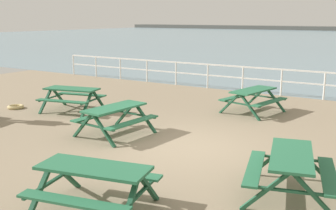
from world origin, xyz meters
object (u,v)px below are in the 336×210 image
Objects in this scene: picnic_table_mid_centre at (253,95)px; picnic_table_seaward at (115,114)px; picnic_table_far_left at (291,164)px; picnic_table_far_right at (72,94)px; picnic_table_near_left at (94,178)px.

picnic_table_mid_centre is 1.07× the size of picnic_table_seaward.
picnic_table_far_left is (2.82, -5.71, 0.00)m from picnic_table_mid_centre.
picnic_table_near_left is at bearing -55.20° from picnic_table_far_right.
picnic_table_far_right is (-5.54, 4.99, 0.00)m from picnic_table_near_left.
picnic_table_mid_centre is at bearing -20.96° from picnic_table_seaward.
picnic_table_mid_centre and picnic_table_seaward have the same top height.
picnic_table_seaward is (3.03, -1.44, 0.00)m from picnic_table_far_right.
picnic_table_far_left and picnic_table_far_right have the same top height.
picnic_table_mid_centre is at bearing 79.77° from picnic_table_near_left.
picnic_table_far_left is at bearing -31.87° from picnic_table_far_right.
picnic_table_mid_centre is at bearing 16.64° from picnic_table_far_right.
picnic_table_mid_centre is 6.01m from picnic_table_far_right.
picnic_table_near_left is 4.35m from picnic_table_seaward.
picnic_table_seaward is (-5.00, 1.28, 0.00)m from picnic_table_far_left.
picnic_table_near_left is 0.98× the size of picnic_table_far_left.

